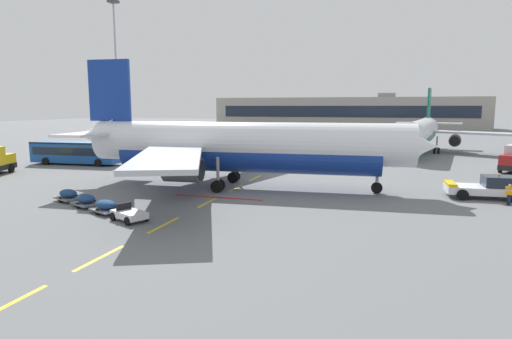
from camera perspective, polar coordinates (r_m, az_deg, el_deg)
The scene contains 11 objects.
ground at distance 52.76m, azimuth 26.01°, elevation -0.93°, with size 400.00×400.00×0.00m, color slate.
apron_paint_markings at distance 52.50m, azimuth 1.83°, elevation -0.13°, with size 8.00×98.26×0.01m.
airliner_foreground at distance 41.06m, azimuth -2.03°, elevation 3.07°, with size 34.82×34.53×12.20m.
pushback_tug at distance 41.47m, azimuth 27.93°, elevation -2.09°, with size 6.15×3.47×2.08m.
airliner_mid_left at distance 75.50m, azimuth 20.78°, elevation 4.60°, with size 30.73×31.20×10.94m.
apron_shuttle_bus at distance 62.42m, azimuth -22.45°, elevation 2.20°, with size 12.21×3.75×3.00m.
ground_power_truck at distance 73.76m, azimuth -18.15°, elevation 3.17°, with size 4.22×7.39×3.14m.
baggage_train at distance 34.59m, azimuth -20.18°, elevation -4.14°, with size 11.13×6.24×1.14m.
ground_crew_worker at distance 39.31m, azimuth 30.17°, elevation -2.69°, with size 0.55×0.45×1.67m.
apron_light_mast_near at distance 97.20m, azimuth -17.84°, elevation 13.77°, with size 1.80×1.80×28.90m.
terminal_satellite at distance 163.97m, azimuth 11.72°, elevation 7.28°, with size 92.49×24.11×12.29m.
Camera 1 is at (32.01, -11.59, 7.65)m, focal length 30.66 mm.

